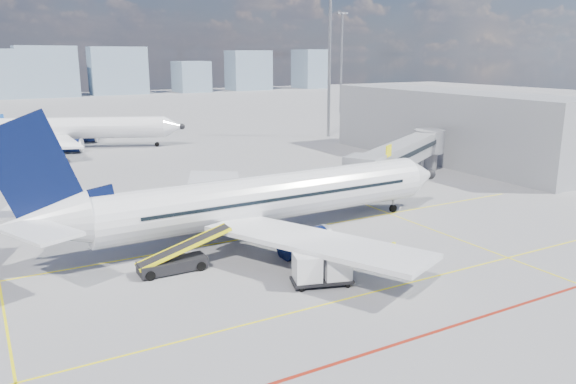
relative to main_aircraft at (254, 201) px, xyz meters
name	(u,v)px	position (x,y,z in m)	size (l,w,h in m)	color
ground	(310,266)	(0.63, -7.92, -3.22)	(420.00, 420.00, 0.00)	gray
apron_markings	(333,286)	(0.05, -11.83, -3.22)	(90.00, 35.12, 0.01)	#F8EC0D
jet_bridge	(405,154)	(24.14, 8.99, 0.52)	(23.55, 15.78, 6.30)	gray
terminal_block	(451,126)	(40.58, 18.08, 1.78)	(10.00, 42.00, 10.00)	gray
floodlight_mast_ne	(329,62)	(38.63, 47.08, 10.37)	(3.20, 0.61, 25.45)	gray
floodlight_mast_far	(341,60)	(65.63, 82.08, 10.37)	(3.20, 0.61, 25.45)	gray
main_aircraft	(254,201)	(0.00, 0.00, 0.00)	(40.47, 35.26, 11.79)	white
second_aircraft	(71,128)	(-5.62, 56.77, 0.01)	(34.59, 29.19, 10.78)	white
baggage_tug	(336,253)	(2.50, -8.51, -2.38)	(2.70, 1.87, 1.75)	white
cargo_dolly	(322,268)	(-0.55, -11.30, -2.00)	(4.40, 2.93, 2.22)	black
belt_loader	(175,262)	(-8.30, -4.06, -2.49)	(6.91, 1.92, 2.82)	black
ramp_worker	(394,254)	(5.81, -11.07, -2.26)	(0.70, 0.46, 1.92)	yellow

